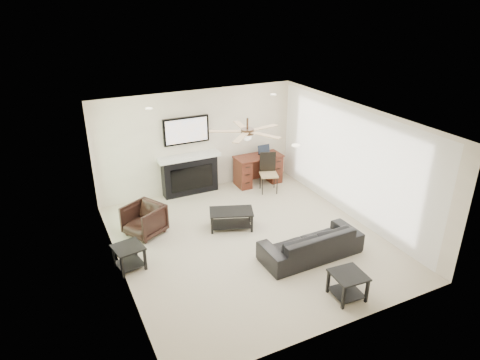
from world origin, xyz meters
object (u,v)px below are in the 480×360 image
Objects in this scene: armchair at (144,220)px; desk at (258,170)px; fireplace_unit at (189,157)px; sofa at (311,243)px; coffee_table at (231,219)px.

desk is (3.28, 1.22, 0.06)m from armchair.
armchair is at bearing -136.72° from fireplace_unit.
sofa is 1.02× the size of fireplace_unit.
sofa is 3.80m from fireplace_unit.
coffee_table is 0.47× the size of fireplace_unit.
coffee_table is 0.74× the size of desk.
desk is (1.58, 1.77, 0.18)m from coffee_table.
armchair reaches higher than coffee_table.
fireplace_unit is at bearing -74.31° from sofa.
desk is at bearing -6.66° from fireplace_unit.
fireplace_unit is at bearing 116.13° from coffee_table.
sofa is at bearing -101.45° from desk.
sofa is 2.72× the size of armchair.
coffee_table is at bearing -61.85° from sofa.
desk reaches higher than armchair.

